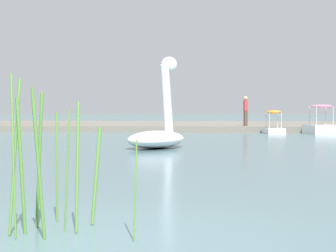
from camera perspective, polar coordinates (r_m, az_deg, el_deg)
ground_plane at (r=6.22m, az=-7.25°, el=-9.99°), size 608.72×608.72×0.00m
shore_bank_far at (r=47.57m, az=3.56°, el=0.06°), size 156.84×22.61×0.35m
swan_boat at (r=20.98m, az=-0.93°, el=-0.49°), size 2.40×3.40×3.14m
pedal_boat_orange at (r=35.05m, az=9.62°, el=-0.01°), size 1.18×1.93×1.30m
pedal_boat_pink at (r=35.19m, az=13.78°, el=0.05°), size 1.84×2.56×1.61m
person_on_path at (r=37.67m, az=7.09°, el=1.50°), size 0.27×0.25×1.80m
reed_clump_foreground at (r=6.54m, az=-13.75°, el=-3.58°), size 2.69×1.12×1.59m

